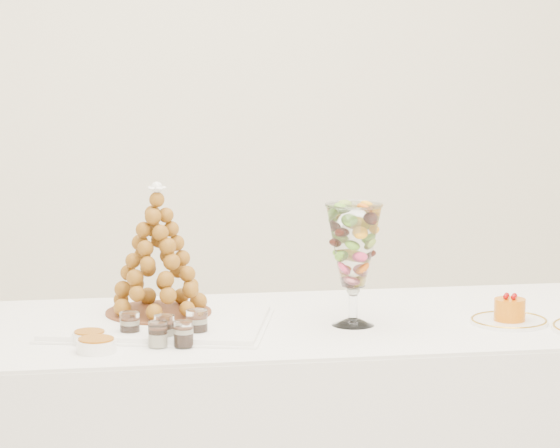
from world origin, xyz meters
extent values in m
cube|color=white|center=(0.00, 2.00, 1.40)|extent=(4.50, 0.04, 2.80)
cube|color=white|center=(0.01, 0.11, 0.71)|extent=(1.88, 0.79, 0.01)
cube|color=white|center=(-0.36, 0.12, 0.72)|extent=(0.63, 0.53, 0.02)
cylinder|color=white|center=(0.14, 0.05, 0.72)|extent=(0.11, 0.11, 0.02)
cylinder|color=white|center=(0.14, 0.05, 0.77)|extent=(0.02, 0.02, 0.08)
sphere|color=white|center=(0.14, 0.05, 0.80)|extent=(0.04, 0.04, 0.04)
cylinder|color=white|center=(0.54, 0.00, 0.71)|extent=(0.20, 0.20, 0.01)
cylinder|color=white|center=(-0.44, 0.01, 0.74)|extent=(0.05, 0.05, 0.07)
cylinder|color=white|center=(-0.36, -0.05, 0.74)|extent=(0.05, 0.05, 0.07)
cylinder|color=white|center=(-0.27, -0.02, 0.75)|extent=(0.07, 0.07, 0.07)
cylinder|color=white|center=(-0.38, -0.09, 0.74)|extent=(0.06, 0.06, 0.06)
cylinder|color=white|center=(-0.32, -0.10, 0.74)|extent=(0.05, 0.05, 0.06)
cylinder|color=white|center=(-0.54, -0.02, 0.72)|extent=(0.08, 0.08, 0.03)
cylinder|color=white|center=(-0.53, -0.11, 0.72)|extent=(0.10, 0.10, 0.03)
cylinder|color=brown|center=(-0.35, 0.19, 0.73)|extent=(0.28, 0.28, 0.01)
cone|color=brown|center=(-0.35, 0.19, 0.90)|extent=(0.27, 0.27, 0.33)
sphere|color=white|center=(-0.35, 0.19, 1.06)|extent=(0.03, 0.03, 0.03)
cylinder|color=orange|center=(0.54, -0.01, 0.75)|extent=(0.08, 0.08, 0.06)
sphere|color=#8D0505|center=(0.55, -0.01, 0.78)|extent=(0.01, 0.01, 0.01)
sphere|color=#8D0505|center=(0.54, 0.00, 0.78)|extent=(0.01, 0.01, 0.01)
sphere|color=#8D0505|center=(0.53, -0.02, 0.78)|extent=(0.01, 0.01, 0.01)
sphere|color=#8D0505|center=(0.54, -0.03, 0.78)|extent=(0.01, 0.01, 0.01)
camera|label=1|loc=(-0.64, -3.19, 1.51)|focal=85.00mm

